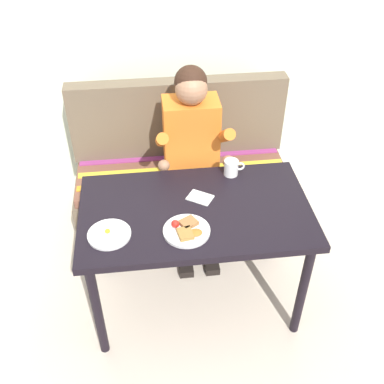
{
  "coord_description": "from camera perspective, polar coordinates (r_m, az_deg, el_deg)",
  "views": [
    {
      "loc": [
        -0.23,
        -1.77,
        2.29
      ],
      "look_at": [
        0.0,
        0.15,
        0.72
      ],
      "focal_mm": 42.98,
      "sensor_mm": 36.0,
      "label": 1
    }
  ],
  "objects": [
    {
      "name": "ground_plane",
      "position": [
        2.91,
        0.36,
        -12.96
      ],
      "size": [
        8.0,
        8.0,
        0.0
      ],
      "primitive_type": "plane",
      "color": "beige"
    },
    {
      "name": "napkin",
      "position": [
        2.44,
        1.01,
        -0.7
      ],
      "size": [
        0.16,
        0.15,
        0.01
      ],
      "primitive_type": "cube",
      "rotation": [
        0.0,
        0.0,
        -0.58
      ],
      "color": "silver",
      "rests_on": "table"
    },
    {
      "name": "coffee_mug",
      "position": [
        2.59,
        4.93,
        3.08
      ],
      "size": [
        0.12,
        0.08,
        0.09
      ],
      "color": "white",
      "rests_on": "table"
    },
    {
      "name": "table",
      "position": [
        2.43,
        0.42,
        -3.54
      ],
      "size": [
        1.2,
        0.7,
        0.73
      ],
      "color": "black",
      "rests_on": "ground"
    },
    {
      "name": "plate_breakfast",
      "position": [
        2.24,
        -0.68,
        -4.75
      ],
      "size": [
        0.23,
        0.23,
        0.05
      ],
      "color": "white",
      "rests_on": "table"
    },
    {
      "name": "back_wall",
      "position": [
        3.21,
        -2.54,
        21.03
      ],
      "size": [
        4.4,
        0.1,
        2.6
      ],
      "primitive_type": "cube",
      "color": "silver",
      "rests_on": "ground"
    },
    {
      "name": "couch",
      "position": [
        3.22,
        -1.3,
        1.47
      ],
      "size": [
        1.44,
        0.56,
        1.0
      ],
      "color": "brown",
      "rests_on": "ground"
    },
    {
      "name": "plate_eggs",
      "position": [
        2.26,
        -10.23,
        -5.17
      ],
      "size": [
        0.21,
        0.21,
        0.04
      ],
      "color": "white",
      "rests_on": "table"
    },
    {
      "name": "person",
      "position": [
        2.84,
        0.04,
        5.97
      ],
      "size": [
        0.45,
        0.61,
        1.21
      ],
      "color": "orange",
      "rests_on": "ground"
    }
  ]
}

